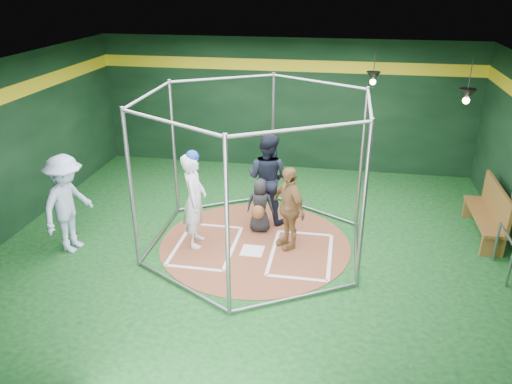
% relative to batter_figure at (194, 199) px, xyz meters
% --- Properties ---
extents(room_shell, '(10.10, 9.10, 3.53)m').
position_rel_batter_figure_xyz_m(room_shell, '(1.16, 0.20, 0.77)').
color(room_shell, '#0D3A13').
rests_on(room_shell, ground).
extents(clay_disc, '(3.80, 3.80, 0.01)m').
position_rel_batter_figure_xyz_m(clay_disc, '(1.16, 0.19, -0.98)').
color(clay_disc, brown).
rests_on(clay_disc, ground).
extents(home_plate, '(0.43, 0.43, 0.01)m').
position_rel_batter_figure_xyz_m(home_plate, '(1.16, -0.11, -0.97)').
color(home_plate, white).
rests_on(home_plate, clay_disc).
extents(batter_box_left, '(1.17, 1.77, 0.01)m').
position_rel_batter_figure_xyz_m(batter_box_left, '(0.21, -0.06, -0.97)').
color(batter_box_left, white).
rests_on(batter_box_left, clay_disc).
extents(batter_box_right, '(1.17, 1.77, 0.01)m').
position_rel_batter_figure_xyz_m(batter_box_right, '(2.11, -0.06, -0.97)').
color(batter_box_right, white).
rests_on(batter_box_right, clay_disc).
extents(batting_cage, '(4.05, 4.67, 3.00)m').
position_rel_batter_figure_xyz_m(batting_cage, '(1.16, 0.19, 0.51)').
color(batting_cage, gray).
rests_on(batting_cage, ground).
extents(pendant_lamp_near, '(0.34, 0.34, 0.90)m').
position_rel_batter_figure_xyz_m(pendant_lamp_near, '(3.36, 3.79, 1.75)').
color(pendant_lamp_near, black).
rests_on(pendant_lamp_near, room_shell).
extents(pendant_lamp_far, '(0.34, 0.34, 0.90)m').
position_rel_batter_figure_xyz_m(pendant_lamp_far, '(5.16, 2.19, 1.75)').
color(pendant_lamp_far, black).
rests_on(pendant_lamp_far, room_shell).
extents(batter_figure, '(0.56, 0.75, 1.97)m').
position_rel_batter_figure_xyz_m(batter_figure, '(0.00, 0.00, 0.00)').
color(batter_figure, silver).
rests_on(batter_figure, clay_disc).
extents(visitor_leopard, '(0.94, 1.01, 1.67)m').
position_rel_batter_figure_xyz_m(visitor_leopard, '(1.80, 0.23, -0.14)').
color(visitor_leopard, tan).
rests_on(visitor_leopard, clay_disc).
extents(catcher_figure, '(0.58, 0.58, 1.16)m').
position_rel_batter_figure_xyz_m(catcher_figure, '(1.16, 0.77, -0.40)').
color(catcher_figure, black).
rests_on(catcher_figure, clay_disc).
extents(umpire, '(1.13, 0.99, 1.96)m').
position_rel_batter_figure_xyz_m(umpire, '(1.22, 1.32, 0.00)').
color(umpire, black).
rests_on(umpire, clay_disc).
extents(bystander_blue, '(0.92, 1.36, 1.95)m').
position_rel_batter_figure_xyz_m(bystander_blue, '(-2.32, -0.61, -0.01)').
color(bystander_blue, '#A9BCE0').
rests_on(bystander_blue, ground).
extents(dugout_bench, '(0.44, 1.90, 1.11)m').
position_rel_batter_figure_xyz_m(dugout_bench, '(5.79, 1.39, -0.42)').
color(dugout_bench, brown).
rests_on(dugout_bench, ground).
extents(steel_railing, '(0.05, 0.93, 0.80)m').
position_rel_batter_figure_xyz_m(steel_railing, '(5.71, -0.06, -0.45)').
color(steel_railing, gray).
rests_on(steel_railing, ground).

